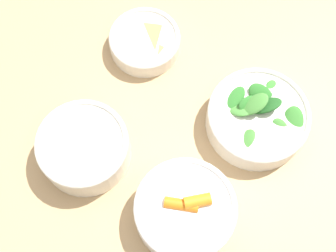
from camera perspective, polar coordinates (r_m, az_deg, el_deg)
name	(u,v)px	position (r m, az deg, el deg)	size (l,w,h in m)	color
ground_plane	(140,201)	(1.59, -3.42, -9.07)	(10.00, 10.00, 0.00)	#2D2D33
dining_table	(123,132)	(0.97, -5.56, -0.70)	(1.25, 0.91, 0.76)	tan
bowl_carrots	(185,210)	(0.77, 2.13, -10.26)	(0.17, 0.17, 0.07)	white
bowl_greens	(258,118)	(0.84, 10.86, 1.00)	(0.19, 0.18, 0.09)	silver
bowl_beans_hotdog	(86,149)	(0.81, -10.02, -2.81)	(0.16, 0.16, 0.07)	silver
bowl_cookies	(145,42)	(0.91, -2.83, 10.22)	(0.14, 0.14, 0.04)	silver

